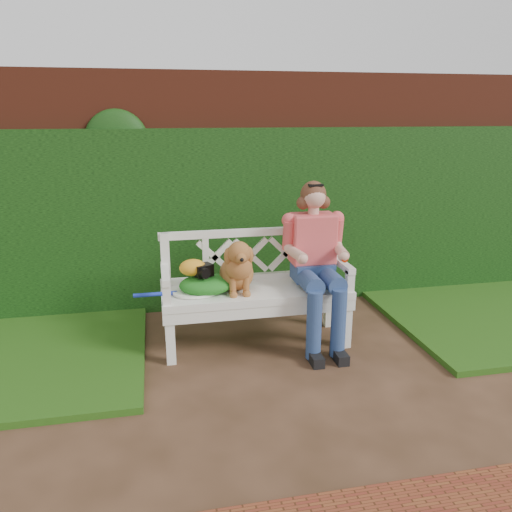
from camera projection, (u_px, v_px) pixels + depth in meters
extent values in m
plane|color=#342314|center=(306.00, 388.00, 3.46)|extent=(60.00, 60.00, 0.00)
cube|color=maroon|center=(252.00, 190.00, 4.94)|extent=(10.00, 0.30, 2.20)
cube|color=#25631A|center=(257.00, 219.00, 4.80)|extent=(10.00, 0.18, 1.70)
cube|color=black|center=(203.00, 270.00, 3.84)|extent=(0.17, 0.15, 0.09)
ellipsoid|color=orange|center=(193.00, 268.00, 3.84)|extent=(0.24, 0.21, 0.13)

